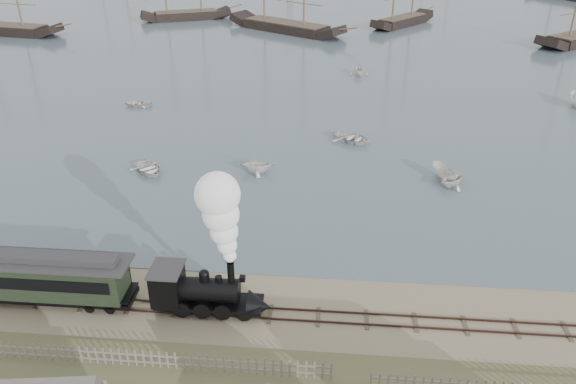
{
  "coord_description": "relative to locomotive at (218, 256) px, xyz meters",
  "views": [
    {
      "loc": [
        2.53,
        -29.18,
        23.34
      ],
      "look_at": [
        -0.74,
        7.8,
        3.5
      ],
      "focal_mm": 35.0,
      "sensor_mm": 36.0,
      "label": 1
    }
  ],
  "objects": [
    {
      "name": "ground",
      "position": [
        4.07,
        2.0,
        -4.24
      ],
      "size": [
        600.0,
        600.0,
        0.0
      ],
      "primitive_type": "plane",
      "color": "gray",
      "rests_on": "ground"
    },
    {
      "name": "rail_track",
      "position": [
        4.07,
        0.0,
        -4.2
      ],
      "size": [
        120.0,
        1.8,
        0.16
      ],
      "color": "#37241E",
      "rests_on": "ground"
    },
    {
      "name": "picket_fence_west",
      "position": [
        -2.43,
        -5.0,
        -4.24
      ],
      "size": [
        19.0,
        0.1,
        1.2
      ],
      "primitive_type": null,
      "color": "slate",
      "rests_on": "ground"
    },
    {
      "name": "locomotive",
      "position": [
        0.0,
        0.0,
        0.0
      ],
      "size": [
        7.36,
        2.75,
        9.17
      ],
      "color": "black",
      "rests_on": "ground"
    },
    {
      "name": "passenger_coach",
      "position": [
        -12.15,
        -0.0,
        -2.22
      ],
      "size": [
        13.07,
        2.52,
        3.17
      ],
      "color": "black",
      "rests_on": "ground"
    },
    {
      "name": "beached_dinghy",
      "position": [
        -2.1,
        2.09,
        -3.88
      ],
      "size": [
        2.9,
        3.76,
        0.72
      ],
      "primitive_type": "imported",
      "rotation": [
        0.0,
        0.0,
        1.7
      ],
      "color": "white",
      "rests_on": "ground"
    },
    {
      "name": "rowboat_0",
      "position": [
        -10.65,
        18.9,
        -3.77
      ],
      "size": [
        4.8,
        4.73,
        0.82
      ],
      "primitive_type": "imported",
      "rotation": [
        0.0,
        0.0,
        0.74
      ],
      "color": "white",
      "rests_on": "harbor_water"
    },
    {
      "name": "rowboat_1",
      "position": [
        -0.52,
        19.89,
        -3.35
      ],
      "size": [
        2.99,
        3.38,
        1.66
      ],
      "primitive_type": "imported",
      "rotation": [
        0.0,
        0.0,
        1.66
      ],
      "color": "white",
      "rests_on": "harbor_water"
    },
    {
      "name": "rowboat_2",
      "position": [
        16.79,
        19.9,
        -3.53
      ],
      "size": [
        3.52,
        2.67,
        1.28
      ],
      "primitive_type": "imported",
      "rotation": [
        0.0,
        0.0,
        3.63
      ],
      "color": "white",
      "rests_on": "harbor_water"
    },
    {
      "name": "rowboat_3",
      "position": [
        8.5,
        28.05,
        -3.73
      ],
      "size": [
        4.88,
        5.29,
        0.89
      ],
      "primitive_type": "imported",
      "rotation": [
        0.0,
        0.0,
        1.02
      ],
      "color": "white",
      "rests_on": "harbor_water"
    },
    {
      "name": "rowboat_4",
      "position": [
        17.25,
        18.61,
        -3.42
      ],
      "size": [
        3.71,
        3.78,
        1.51
      ],
      "primitive_type": "imported",
      "rotation": [
        0.0,
        0.0,
        5.37
      ],
      "color": "white",
      "rests_on": "harbor_water"
    },
    {
      "name": "rowboat_6",
      "position": [
        -17.69,
        37.06,
        -3.83
      ],
      "size": [
        2.61,
        3.48,
        0.69
      ],
      "primitive_type": "imported",
      "rotation": [
        0.0,
        0.0,
        4.79
      ],
      "color": "white",
      "rests_on": "harbor_water"
    },
    {
      "name": "rowboat_7",
      "position": [
        9.75,
        52.79,
        -3.34
      ],
      "size": [
        3.42,
        3.03,
        1.68
      ],
      "primitive_type": "imported",
      "rotation": [
        0.0,
        0.0,
        0.09
      ],
      "color": "white",
      "rests_on": "harbor_water"
    }
  ]
}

